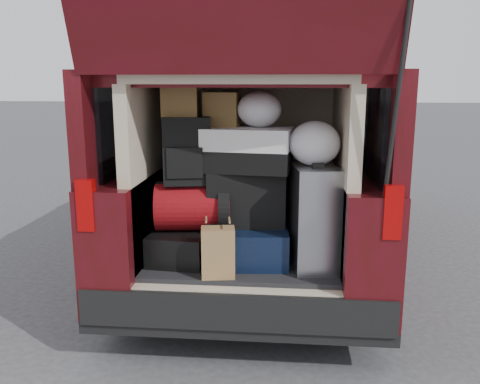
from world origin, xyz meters
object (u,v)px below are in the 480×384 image
object	(u,v)px
navy_hardshell	(253,242)
backpack	(187,151)
red_duffel	(193,206)
twotone_duffel	(243,149)
kraft_bag	(218,252)
silver_roller	(314,217)
black_hardshell	(183,244)
black_soft_case	(246,197)

from	to	relation	value
navy_hardshell	backpack	distance (m)	0.75
red_duffel	twotone_duffel	distance (m)	0.50
red_duffel	backpack	bearing A→B (deg)	-144.96
kraft_bag	backpack	bearing A→B (deg)	119.88
silver_roller	kraft_bag	distance (m)	0.65
black_hardshell	backpack	distance (m)	0.63
navy_hardshell	twotone_duffel	bearing A→B (deg)	162.26
red_duffel	kraft_bag	bearing A→B (deg)	-64.21
kraft_bag	twotone_duffel	distance (m)	0.69
navy_hardshell	twotone_duffel	world-z (taller)	twotone_duffel
black_hardshell	twotone_duffel	bearing A→B (deg)	11.69
silver_roller	backpack	bearing A→B (deg)	167.62
black_soft_case	twotone_duffel	world-z (taller)	twotone_duffel
kraft_bag	black_soft_case	distance (m)	0.47
black_hardshell	red_duffel	world-z (taller)	red_duffel
kraft_bag	twotone_duffel	bearing A→B (deg)	62.63
black_hardshell	silver_roller	xyz separation A→B (m)	(0.86, -0.06, 0.23)
silver_roller	black_soft_case	xyz separation A→B (m)	(-0.44, 0.12, 0.09)
navy_hardshell	red_duffel	xyz separation A→B (m)	(-0.40, -0.01, 0.24)
black_hardshell	kraft_bag	distance (m)	0.42
navy_hardshell	backpack	world-z (taller)	backpack
silver_roller	kraft_bag	xyz separation A→B (m)	(-0.58, -0.25, -0.17)
navy_hardshell	black_soft_case	distance (m)	0.31
black_hardshell	kraft_bag	size ratio (longest dim) A/B	1.62
silver_roller	black_soft_case	bearing A→B (deg)	155.43
black_hardshell	navy_hardshell	xyz separation A→B (m)	(0.47, 0.03, 0.02)
black_soft_case	twotone_duffel	size ratio (longest dim) A/B	0.81
red_duffel	backpack	world-z (taller)	backpack
navy_hardshell	twotone_duffel	size ratio (longest dim) A/B	0.87
black_hardshell	silver_roller	size ratio (longest dim) A/B	0.76
kraft_bag	black_soft_case	size ratio (longest dim) A/B	0.61
kraft_bag	silver_roller	bearing A→B (deg)	14.34
navy_hardshell	black_soft_case	bearing A→B (deg)	138.20
black_hardshell	red_duffel	distance (m)	0.27
silver_roller	red_duffel	bearing A→B (deg)	165.80
twotone_duffel	backpack	bearing A→B (deg)	-164.61
navy_hardshell	black_soft_case	size ratio (longest dim) A/B	1.07
red_duffel	twotone_duffel	xyz separation A→B (m)	(0.33, 0.03, 0.38)
kraft_bag	red_duffel	xyz separation A→B (m)	(-0.21, 0.32, 0.20)
navy_hardshell	silver_roller	bearing A→B (deg)	-16.25
red_duffel	backpack	size ratio (longest dim) A/B	1.12
silver_roller	red_duffel	world-z (taller)	silver_roller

